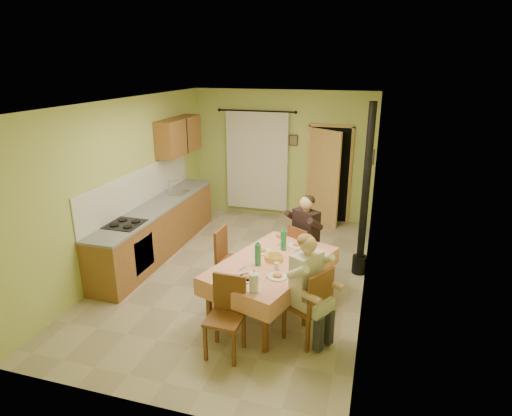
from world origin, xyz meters
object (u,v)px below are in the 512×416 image
(dining_table, at_px, (272,286))
(chair_left, at_px, (232,272))
(chair_far, at_px, (303,263))
(chair_near, at_px, (225,332))
(man_right, at_px, (308,277))
(chair_right, at_px, (307,319))
(man_far, at_px, (305,229))
(stove_flue, at_px, (364,215))

(dining_table, distance_m, chair_left, 0.83)
(chair_far, xyz_separation_m, chair_left, (-0.98, -0.61, 0.00))
(chair_near, bearing_deg, man_right, -146.97)
(chair_right, bearing_deg, chair_left, 85.33)
(chair_left, xyz_separation_m, man_right, (1.30, -0.92, 0.59))
(man_far, bearing_deg, chair_near, -73.57)
(chair_far, relative_size, man_right, 0.67)
(chair_far, xyz_separation_m, man_right, (0.33, -1.52, 0.59))
(dining_table, relative_size, man_right, 1.57)
(chair_near, distance_m, man_far, 2.24)
(chair_far, relative_size, chair_near, 0.96)
(dining_table, distance_m, chair_right, 0.80)
(chair_near, relative_size, man_far, 0.70)
(dining_table, distance_m, chair_far, 1.04)
(man_far, bearing_deg, chair_far, -90.00)
(chair_far, xyz_separation_m, stove_flue, (0.87, 0.51, 0.74))
(dining_table, relative_size, chair_left, 2.20)
(chair_near, distance_m, chair_left, 1.53)
(chair_right, xyz_separation_m, stove_flue, (0.53, 2.04, 0.73))
(dining_table, relative_size, chair_near, 2.25)
(chair_right, bearing_deg, chair_far, 42.86)
(chair_near, xyz_separation_m, stove_flue, (1.42, 2.59, 0.73))
(dining_table, height_order, chair_near, chair_near)
(chair_far, height_order, chair_left, chair_left)
(chair_far, height_order, man_right, man_right)
(chair_right, height_order, man_far, man_far)
(chair_left, distance_m, stove_flue, 2.28)
(chair_left, height_order, man_far, man_far)
(stove_flue, bearing_deg, chair_near, -118.75)
(dining_table, distance_m, chair_near, 1.12)
(chair_right, distance_m, man_right, 0.59)
(chair_left, distance_m, man_right, 1.70)
(chair_far, distance_m, chair_near, 2.15)
(dining_table, height_order, chair_right, chair_right)
(chair_left, bearing_deg, dining_table, 63.77)
(chair_far, bearing_deg, dining_table, -73.05)
(chair_near, xyz_separation_m, man_right, (0.88, 0.55, 0.59))
(man_right, bearing_deg, stove_flue, 15.53)
(chair_near, relative_size, chair_right, 0.96)
(stove_flue, bearing_deg, chair_right, -104.48)
(man_far, distance_m, man_right, 1.57)
(chair_left, xyz_separation_m, man_far, (0.99, 0.62, 0.59))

